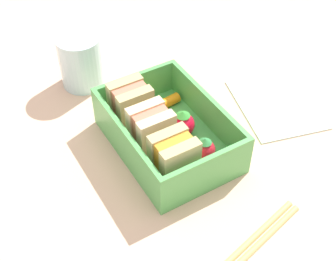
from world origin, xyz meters
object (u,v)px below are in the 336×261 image
(sandwich_center, at_px, (131,105))
(sandwich_left, at_px, (174,158))
(strawberry_far_left, at_px, (183,124))
(chopstick_pair, at_px, (239,256))
(sandwich_center_left, at_px, (151,130))
(folded_napkin, at_px, (276,104))
(carrot_stick_far_left, at_px, (166,103))
(drinking_glass, at_px, (81,61))
(strawberry_left, at_px, (205,149))

(sandwich_center, bearing_deg, sandwich_left, 180.00)
(sandwich_left, bearing_deg, sandwich_center, 0.00)
(strawberry_far_left, distance_m, chopstick_pair, 0.18)
(sandwich_left, height_order, sandwich_center, same)
(sandwich_center_left, height_order, folded_napkin, sandwich_center_left)
(carrot_stick_far_left, distance_m, folded_napkin, 0.15)
(carrot_stick_far_left, bearing_deg, folded_napkin, -114.11)
(sandwich_center, distance_m, drinking_glass, 0.12)
(strawberry_far_left, bearing_deg, sandwich_center_left, 90.48)
(sandwich_center, xyz_separation_m, strawberry_left, (-0.10, -0.04, -0.01))
(carrot_stick_far_left, height_order, folded_napkin, carrot_stick_far_left)
(sandwich_center, xyz_separation_m, strawberry_far_left, (-0.05, -0.04, -0.01))
(sandwich_left, bearing_deg, drinking_glass, 4.08)
(sandwich_center, distance_m, strawberry_far_left, 0.07)
(strawberry_left, bearing_deg, sandwich_left, 94.52)
(sandwich_center_left, xyz_separation_m, strawberry_left, (-0.05, -0.04, -0.01))
(sandwich_left, bearing_deg, strawberry_left, -85.48)
(sandwich_center_left, bearing_deg, chopstick_pair, -178.60)
(strawberry_left, height_order, chopstick_pair, strawberry_left)
(strawberry_far_left, distance_m, carrot_stick_far_left, 0.05)
(strawberry_left, distance_m, folded_napkin, 0.15)
(sandwich_left, distance_m, sandwich_center_left, 0.05)
(sandwich_left, height_order, chopstick_pair, sandwich_left)
(strawberry_left, distance_m, chopstick_pair, 0.13)
(carrot_stick_far_left, relative_size, folded_napkin, 0.31)
(strawberry_left, height_order, carrot_stick_far_left, strawberry_left)
(strawberry_far_left, height_order, folded_napkin, strawberry_far_left)
(sandwich_center, bearing_deg, strawberry_far_left, -139.18)
(sandwich_left, bearing_deg, sandwich_center_left, 0.00)
(strawberry_far_left, distance_m, folded_napkin, 0.15)
(folded_napkin, bearing_deg, carrot_stick_far_left, 65.89)
(carrot_stick_far_left, bearing_deg, chopstick_pair, 168.13)
(sandwich_left, height_order, sandwich_center_left, same)
(sandwich_left, height_order, folded_napkin, sandwich_left)
(strawberry_left, xyz_separation_m, drinking_glass, (0.22, 0.06, 0.01))
(strawberry_left, xyz_separation_m, chopstick_pair, (-0.12, 0.04, -0.02))
(sandwich_left, xyz_separation_m, carrot_stick_far_left, (0.10, -0.05, -0.02))
(sandwich_center_left, bearing_deg, drinking_glass, 5.31)
(chopstick_pair, bearing_deg, strawberry_left, -17.92)
(sandwich_center, distance_m, carrot_stick_far_left, 0.06)
(sandwich_left, xyz_separation_m, strawberry_left, (0.00, -0.04, -0.01))
(strawberry_left, relative_size, folded_napkin, 0.25)
(strawberry_far_left, relative_size, folded_napkin, 0.28)
(strawberry_left, relative_size, chopstick_pair, 0.17)
(sandwich_left, bearing_deg, strawberry_far_left, -40.42)
(strawberry_far_left, xyz_separation_m, folded_napkin, (-0.01, -0.15, -0.03))
(strawberry_left, relative_size, drinking_glass, 0.42)
(sandwich_center_left, relative_size, strawberry_left, 1.76)
(drinking_glass, bearing_deg, folded_napkin, -131.11)
(folded_napkin, bearing_deg, strawberry_left, 105.01)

